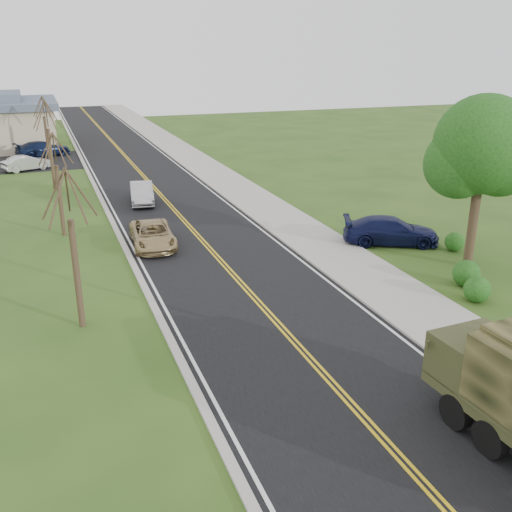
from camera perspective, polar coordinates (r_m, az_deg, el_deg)
ground at (r=16.36m, az=12.96°, el=-17.85°), size 160.00×160.00×0.00m
road at (r=52.03m, az=-11.95°, el=8.65°), size 8.00×120.00×0.01m
curb_right at (r=52.79m, az=-7.46°, el=9.14°), size 0.30×120.00×0.12m
sidewalk_right at (r=53.22m, az=-5.61°, el=9.28°), size 3.20×120.00×0.10m
curb_left at (r=51.57m, az=-16.54°, el=8.21°), size 0.30×120.00×0.10m
leafy_tree at (r=28.10m, az=21.71°, el=9.61°), size 4.83×4.50×8.10m
bare_tree_a at (r=21.76m, az=-17.64°, el=-0.50°), size 1.93×2.26×6.08m
bare_tree_b at (r=33.34m, az=-19.08°, el=6.06°), size 1.83×2.14×5.73m
bare_tree_c at (r=45.07m, az=-19.85°, el=9.78°), size 2.04×2.39×6.42m
bare_tree_d at (r=56.98m, az=-20.24°, el=11.43°), size 1.88×2.20×5.91m
suv_champagne at (r=30.64m, az=-10.31°, el=2.11°), size 2.43×4.75×1.28m
sedan_silver at (r=39.58m, az=-11.35°, el=6.19°), size 2.01×4.36×1.38m
pickup_navy at (r=31.37m, az=13.34°, el=2.48°), size 5.45×3.99×1.47m
lot_car_silver at (r=53.32m, az=-21.97°, el=8.62°), size 4.20×2.85×1.31m
lot_car_navy at (r=59.92m, az=-20.54°, el=10.01°), size 5.49×3.53×1.48m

